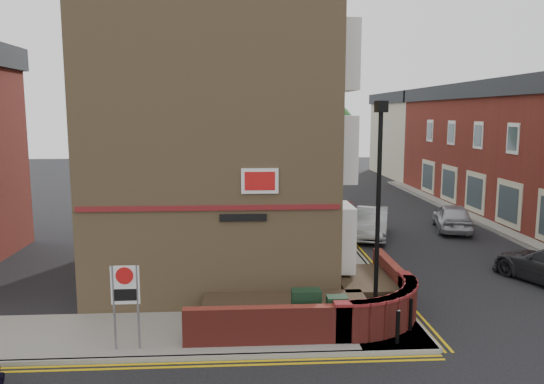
{
  "coord_description": "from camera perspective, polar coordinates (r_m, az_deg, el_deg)",
  "views": [
    {
      "loc": [
        -2.09,
        -12.54,
        6.11
      ],
      "look_at": [
        -1.08,
        4.0,
        3.63
      ],
      "focal_mm": 35.0,
      "sensor_mm": 36.0,
      "label": 1
    }
  ],
  "objects": [
    {
      "name": "kerb_main_near",
      "position": [
        29.62,
        6.47,
        -3.33
      ],
      "size": [
        0.15,
        32.0,
        0.12
      ],
      "primitive_type": "cube",
      "color": "gray",
      "rests_on": "ground"
    },
    {
      "name": "utility_cabinet_small",
      "position": [
        14.82,
        6.99,
        -13.09
      ],
      "size": [
        0.55,
        0.4,
        1.1
      ],
      "primitive_type": "cube",
      "color": "#15301B",
      "rests_on": "pavement_corner"
    },
    {
      "name": "traffic_light_assembly",
      "position": [
        37.95,
        3.3,
        3.48
      ],
      "size": [
        0.2,
        0.16,
        4.2
      ],
      "color": "black",
      "rests_on": "pavement_main"
    },
    {
      "name": "silver_car_far",
      "position": [
        29.27,
        18.84,
        -2.56
      ],
      "size": [
        2.67,
        4.5,
        1.44
      ],
      "primitive_type": "imported",
      "rotation": [
        0.0,
        0.0,
        2.9
      ],
      "color": "#A0A1A7",
      "rests_on": "ground"
    },
    {
      "name": "red_car_main",
      "position": [
        29.85,
        7.86,
        -2.21
      ],
      "size": [
        3.48,
        4.71,
        1.19
      ],
      "primitive_type": "imported",
      "rotation": [
        0.0,
        0.0,
        0.4
      ],
      "color": "maroon",
      "rests_on": "ground"
    },
    {
      "name": "lamppost",
      "position": [
        14.49,
        11.32,
        -2.66
      ],
      "size": [
        0.25,
        0.5,
        6.3
      ],
      "color": "black",
      "rests_on": "pavement_corner"
    },
    {
      "name": "corner_building",
      "position": [
        20.56,
        -5.68,
        8.8
      ],
      "size": [
        8.95,
        10.4,
        13.6
      ],
      "color": "#967750",
      "rests_on": "ground"
    },
    {
      "name": "zone_sign",
      "position": [
        14.09,
        -15.49,
        -10.3
      ],
      "size": [
        0.72,
        0.07,
        2.2
      ],
      "color": "slate",
      "rests_on": "pavement_corner"
    },
    {
      "name": "pavement_main",
      "position": [
        29.46,
        4.55,
        -3.36
      ],
      "size": [
        2.0,
        32.0,
        0.12
      ],
      "primitive_type": "cube",
      "color": "gray",
      "rests_on": "ground"
    },
    {
      "name": "far_terrace_cream",
      "position": [
        53.23,
        14.73,
        6.02
      ],
      "size": [
        5.4,
        12.4,
        8.0
      ],
      "color": "beige",
      "rests_on": "ground"
    },
    {
      "name": "kerb_side",
      "position": [
        14.0,
        -9.36,
        -17.22
      ],
      "size": [
        13.0,
        0.15,
        0.12
      ],
      "primitive_type": "cube",
      "color": "gray",
      "rests_on": "ground"
    },
    {
      "name": "tree_near",
      "position": [
        26.94,
        5.25,
        5.49
      ],
      "size": [
        3.64,
        3.65,
        6.7
      ],
      "color": "#382B1E",
      "rests_on": "pavement_main"
    },
    {
      "name": "pavement_corner",
      "position": [
        15.35,
        -8.78,
        -14.8
      ],
      "size": [
        13.0,
        3.0,
        0.12
      ],
      "primitive_type": "cube",
      "color": "gray",
      "rests_on": "ground"
    },
    {
      "name": "bollard_near",
      "position": [
        14.66,
        13.37,
        -13.94
      ],
      "size": [
        0.11,
        0.11,
        0.9
      ],
      "primitive_type": "cylinder",
      "color": "black",
      "rests_on": "pavement_corner"
    },
    {
      "name": "kerb_main_far",
      "position": [
        29.33,
        23.15,
        -4.08
      ],
      "size": [
        0.15,
        40.0,
        0.12
      ],
      "primitive_type": "cube",
      "color": "gray",
      "rests_on": "ground"
    },
    {
      "name": "garden_wall",
      "position": [
        16.37,
        4.2,
        -13.43
      ],
      "size": [
        6.8,
        6.0,
        1.2
      ],
      "primitive_type": null,
      "color": "maroon",
      "rests_on": "ground"
    },
    {
      "name": "silver_car_near",
      "position": [
        26.66,
        10.67,
        -3.3
      ],
      "size": [
        2.71,
        4.62,
        1.44
      ],
      "primitive_type": "imported",
      "rotation": [
        0.0,
        0.0,
        -0.29
      ],
      "color": "gray",
      "rests_on": "ground"
    },
    {
      "name": "yellow_lines_main",
      "position": [
        29.67,
        6.94,
        -3.42
      ],
      "size": [
        0.28,
        32.0,
        0.01
      ],
      "primitive_type": "cube",
      "color": "gold",
      "rests_on": "ground"
    },
    {
      "name": "yellow_lines_side",
      "position": [
        13.8,
        -9.47,
        -17.87
      ],
      "size": [
        13.0,
        0.28,
        0.01
      ],
      "primitive_type": "cube",
      "color": "gold",
      "rests_on": "ground"
    },
    {
      "name": "tree_mid",
      "position": [
        34.84,
        3.25,
        7.0
      ],
      "size": [
        4.03,
        4.03,
        7.42
      ],
      "color": "#382B1E",
      "rests_on": "pavement_main"
    },
    {
      "name": "tree_far",
      "position": [
        42.8,
        1.99,
        6.91
      ],
      "size": [
        3.81,
        3.81,
        7.0
      ],
      "color": "#382B1E",
      "rests_on": "pavement_main"
    },
    {
      "name": "utility_cabinet_large",
      "position": [
        14.96,
        3.69,
        -12.62
      ],
      "size": [
        0.8,
        0.45,
        1.2
      ],
      "primitive_type": "cube",
      "color": "#15301B",
      "rests_on": "pavement_corner"
    },
    {
      "name": "ground",
      "position": [
        14.11,
        5.61,
        -17.2
      ],
      "size": [
        120.0,
        120.0,
        0.0
      ],
      "primitive_type": "plane",
      "color": "black",
      "rests_on": "ground"
    },
    {
      "name": "bollard_far",
      "position": [
        15.54,
        14.67,
        -12.66
      ],
      "size": [
        0.11,
        0.11,
        0.9
      ],
      "primitive_type": "cylinder",
      "color": "black",
      "rests_on": "pavement_corner"
    },
    {
      "name": "pavement_far",
      "position": [
        30.28,
        26.54,
        -3.92
      ],
      "size": [
        4.0,
        40.0,
        0.12
      ],
      "primitive_type": "cube",
      "color": "gray",
      "rests_on": "ground"
    },
    {
      "name": "far_terrace",
      "position": [
        33.94,
        25.83,
        4.17
      ],
      "size": [
        5.4,
        30.4,
        8.0
      ],
      "color": "maroon",
      "rests_on": "ground"
    }
  ]
}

